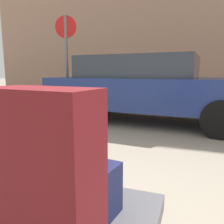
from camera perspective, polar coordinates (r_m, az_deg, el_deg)
name	(u,v)px	position (r m, az deg, el deg)	size (l,w,h in m)	color
luggage_cart	(39,224)	(1.45, -17.62, -24.72)	(1.25, 0.82, 0.34)	#4C4C51
suitcase_navy_front_left	(56,187)	(1.33, -13.64, -17.57)	(0.62, 0.36, 0.27)	#191E47
suitcase_maroon_rear_right	(45,181)	(0.92, -16.20, -16.09)	(0.42, 0.20, 0.69)	maroon
duffel_bag_brown_topmost_pile	(54,142)	(1.24, -14.11, -7.12)	(0.45, 0.31, 0.23)	#51331E
parked_car	(147,87)	(5.12, 8.52, 6.12)	(4.42, 2.17, 1.42)	navy
no_parking_sign	(67,56)	(5.62, -11.14, 13.43)	(0.50, 0.11, 2.35)	slate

